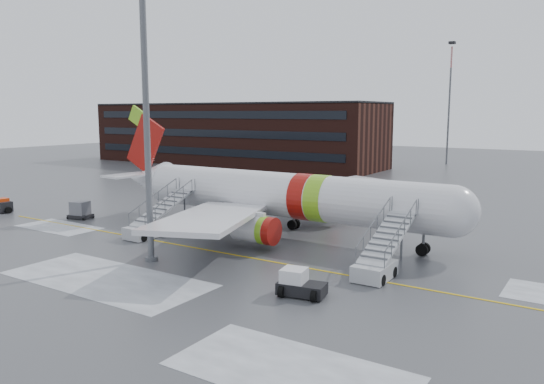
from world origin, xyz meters
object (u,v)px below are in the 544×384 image
Objects in this scene: pushback_tug at (299,284)px; light_mast_near at (145,83)px; airstair_fwd at (379,260)px; airstair_aft at (151,224)px; airliner at (275,195)px; uld_container at (80,211)px; baggage_tractor at (2,206)px.

light_mast_near is (-12.46, 0.58, 11.71)m from pushback_tug.
airstair_fwd is at bearing 19.89° from light_mast_near.
airliner is at bearing 37.95° from airstair_aft.
airstair_fwd is 1.00× the size of airstair_aft.
uld_container is at bearing 171.89° from airstair_aft.
light_mast_near reaches higher than baggage_tractor.
baggage_tractor is 0.12× the size of light_mast_near.
light_mast_near is (5.51, -5.41, 11.33)m from airstair_aft.
baggage_tractor is (-9.92, -2.26, -0.18)m from uld_container.
airstair_fwd is 6.50m from pushback_tug.
pushback_tug is at bearing -18.45° from airstair_aft.
airstair_aft is at bearing 180.00° from airstair_fwd.
light_mast_near reaches higher than airstair_fwd.
airstair_fwd is 31.98m from uld_container.
airliner is at bearing 151.59° from airstair_fwd.
light_mast_near reaches higher than airstair_aft.
airstair_aft is 13.71m from light_mast_near.
airliner is 13.94m from airstair_fwd.
airliner is at bearing 127.43° from pushback_tug.
baggage_tractor is 29.75m from light_mast_near.
uld_container is 10.18m from baggage_tractor.
airstair_fwd is 19.53m from light_mast_near.
pushback_tug is 39.73m from baggage_tractor.
airliner is 16.01m from pushback_tug.
airstair_aft is 3.22× the size of uld_container.
uld_container is 0.84× the size of baggage_tractor.
uld_container is 0.10× the size of light_mast_near.
airstair_fwd is at bearing 0.85° from baggage_tractor.
airstair_aft reaches higher than uld_container.
light_mast_near is at bearing -103.53° from airliner.
baggage_tractor is at bearing -166.49° from airliner.
airstair_fwd is 2.62× the size of pushback_tug.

